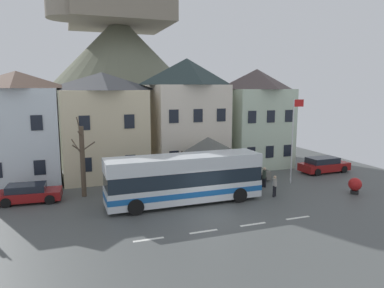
% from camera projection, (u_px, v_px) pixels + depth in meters
% --- Properties ---
extents(ground_plane, '(40.00, 60.00, 0.07)m').
position_uv_depth(ground_plane, '(214.00, 216.00, 21.43)').
color(ground_plane, '#4C504F').
extents(townhouse_00, '(5.73, 5.53, 8.88)m').
position_uv_depth(townhouse_00, '(20.00, 129.00, 27.79)').
color(townhouse_00, silver).
rests_on(townhouse_00, ground_plane).
extents(townhouse_01, '(6.76, 5.96, 8.88)m').
position_uv_depth(townhouse_01, '(104.00, 125.00, 30.13)').
color(townhouse_01, beige).
rests_on(townhouse_01, ground_plane).
extents(townhouse_02, '(6.35, 5.76, 10.19)m').
position_uv_depth(townhouse_02, '(187.00, 116.00, 32.42)').
color(townhouse_02, silver).
rests_on(townhouse_02, ground_plane).
extents(townhouse_03, '(5.75, 5.44, 9.36)m').
position_uv_depth(townhouse_03, '(256.00, 118.00, 34.68)').
color(townhouse_03, beige).
rests_on(townhouse_03, ground_plane).
extents(hilltop_castle, '(33.51, 33.51, 23.40)m').
position_uv_depth(hilltop_castle, '(120.00, 76.00, 47.95)').
color(hilltop_castle, '#656955').
rests_on(hilltop_castle, ground_plane).
extents(transit_bus, '(10.41, 2.65, 3.22)m').
position_uv_depth(transit_bus, '(185.00, 179.00, 23.51)').
color(transit_bus, silver).
rests_on(transit_bus, ground_plane).
extents(bus_shelter, '(3.60, 3.60, 3.72)m').
position_uv_depth(bus_shelter, '(208.00, 145.00, 28.48)').
color(bus_shelter, '#473D33').
rests_on(bus_shelter, ground_plane).
extents(parked_car_00, '(4.61, 2.05, 1.38)m').
position_uv_depth(parked_car_00, '(324.00, 165.00, 32.28)').
color(parked_car_00, maroon).
rests_on(parked_car_00, ground_plane).
extents(parked_car_01, '(4.13, 2.13, 1.23)m').
position_uv_depth(parked_car_01, '(29.00, 193.00, 23.86)').
color(parked_car_01, maroon).
rests_on(parked_car_01, ground_plane).
extents(parked_car_02, '(4.60, 2.21, 1.40)m').
position_uv_depth(parked_car_02, '(241.00, 173.00, 29.21)').
color(parked_car_02, slate).
rests_on(parked_car_02, ground_plane).
extents(pedestrian_00, '(0.29, 0.31, 1.57)m').
position_uv_depth(pedestrian_00, '(264.00, 176.00, 27.39)').
color(pedestrian_00, black).
rests_on(pedestrian_00, ground_plane).
extents(pedestrian_01, '(0.33, 0.32, 1.52)m').
position_uv_depth(pedestrian_01, '(275.00, 185.00, 25.02)').
color(pedestrian_01, black).
rests_on(pedestrian_01, ground_plane).
extents(public_bench, '(1.62, 0.48, 0.87)m').
position_uv_depth(public_bench, '(199.00, 172.00, 30.61)').
color(public_bench, brown).
rests_on(public_bench, ground_plane).
extents(flagpole, '(0.95, 0.10, 6.77)m').
position_uv_depth(flagpole, '(293.00, 135.00, 28.13)').
color(flagpole, silver).
rests_on(flagpole, ground_plane).
extents(harbour_buoy, '(0.94, 0.94, 1.19)m').
position_uv_depth(harbour_buoy, '(355.00, 185.00, 25.70)').
color(harbour_buoy, black).
rests_on(harbour_buoy, ground_plane).
extents(bare_tree_01, '(1.58, 2.06, 5.57)m').
position_uv_depth(bare_tree_01, '(82.00, 160.00, 24.82)').
color(bare_tree_01, brown).
rests_on(bare_tree_01, ground_plane).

